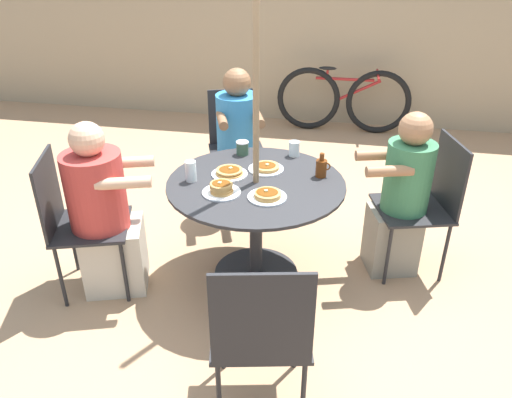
{
  "coord_description": "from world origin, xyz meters",
  "views": [
    {
      "loc": [
        0.53,
        -2.78,
        2.13
      ],
      "look_at": [
        0.0,
        0.0,
        0.59
      ],
      "focal_mm": 35.0,
      "sensor_mm": 36.0,
      "label": 1
    }
  ],
  "objects_px": {
    "patio_chair_east": "(427,198)",
    "patio_chair_west": "(74,216)",
    "bicycle": "(343,100)",
    "drinking_glass_a": "(294,149)",
    "patio_chair_north": "(261,330)",
    "diner_south": "(238,148)",
    "patio_chair_south": "(236,140)",
    "pancake_plate_a": "(221,189)",
    "syrup_bottle": "(321,168)",
    "coffee_cup": "(242,148)",
    "pancake_plate_b": "(267,195)",
    "drinking_glass_b": "(191,171)",
    "patio_table": "(256,203)",
    "pancake_plate_c": "(266,168)",
    "pancake_plate_d": "(229,172)",
    "diner_west": "(105,217)",
    "diner_east": "(401,200)"
  },
  "relations": [
    {
      "from": "diner_south",
      "to": "drinking_glass_a",
      "type": "height_order",
      "value": "diner_south"
    },
    {
      "from": "diner_west",
      "to": "pancake_plate_d",
      "type": "bearing_deg",
      "value": 98.69
    },
    {
      "from": "syrup_bottle",
      "to": "coffee_cup",
      "type": "xyz_separation_m",
      "value": [
        -0.58,
        0.26,
        -0.01
      ]
    },
    {
      "from": "syrup_bottle",
      "to": "drinking_glass_a",
      "type": "height_order",
      "value": "syrup_bottle"
    },
    {
      "from": "syrup_bottle",
      "to": "diner_east",
      "type": "bearing_deg",
      "value": 10.89
    },
    {
      "from": "diner_east",
      "to": "pancake_plate_a",
      "type": "bearing_deg",
      "value": 96.56
    },
    {
      "from": "diner_south",
      "to": "pancake_plate_d",
      "type": "bearing_deg",
      "value": 79.44
    },
    {
      "from": "patio_chair_west",
      "to": "patio_table",
      "type": "bearing_deg",
      "value": 90.0
    },
    {
      "from": "bicycle",
      "to": "diner_south",
      "type": "bearing_deg",
      "value": -112.06
    },
    {
      "from": "patio_chair_north",
      "to": "syrup_bottle",
      "type": "relative_size",
      "value": 5.91
    },
    {
      "from": "patio_chair_north",
      "to": "pancake_plate_b",
      "type": "distance_m",
      "value": 0.95
    },
    {
      "from": "patio_chair_north",
      "to": "diner_east",
      "type": "bearing_deg",
      "value": 51.42
    },
    {
      "from": "syrup_bottle",
      "to": "patio_chair_north",
      "type": "bearing_deg",
      "value": -97.14
    },
    {
      "from": "patio_table",
      "to": "drinking_glass_b",
      "type": "distance_m",
      "value": 0.47
    },
    {
      "from": "patio_chair_south",
      "to": "drinking_glass_a",
      "type": "bearing_deg",
      "value": 112.9
    },
    {
      "from": "drinking_glass_a",
      "to": "pancake_plate_b",
      "type": "bearing_deg",
      "value": -96.84
    },
    {
      "from": "patio_chair_north",
      "to": "pancake_plate_d",
      "type": "xyz_separation_m",
      "value": [
        -0.43,
        1.19,
        0.19
      ]
    },
    {
      "from": "patio_chair_east",
      "to": "drinking_glass_b",
      "type": "distance_m",
      "value": 1.58
    },
    {
      "from": "patio_chair_east",
      "to": "patio_chair_south",
      "type": "distance_m",
      "value": 1.68
    },
    {
      "from": "patio_table",
      "to": "diner_west",
      "type": "bearing_deg",
      "value": -161.98
    },
    {
      "from": "patio_chair_west",
      "to": "pancake_plate_c",
      "type": "distance_m",
      "value": 1.27
    },
    {
      "from": "coffee_cup",
      "to": "pancake_plate_b",
      "type": "bearing_deg",
      "value": -65.1
    },
    {
      "from": "patio_chair_north",
      "to": "pancake_plate_a",
      "type": "bearing_deg",
      "value": 102.02
    },
    {
      "from": "diner_east",
      "to": "drinking_glass_a",
      "type": "relative_size",
      "value": 10.83
    },
    {
      "from": "bicycle",
      "to": "diner_east",
      "type": "bearing_deg",
      "value": -81.0
    },
    {
      "from": "diner_south",
      "to": "drinking_glass_b",
      "type": "height_order",
      "value": "diner_south"
    },
    {
      "from": "pancake_plate_c",
      "to": "patio_chair_south",
      "type": "bearing_deg",
      "value": 114.96
    },
    {
      "from": "patio_chair_west",
      "to": "pancake_plate_d",
      "type": "height_order",
      "value": "patio_chair_west"
    },
    {
      "from": "bicycle",
      "to": "drinking_glass_a",
      "type": "bearing_deg",
      "value": -97.27
    },
    {
      "from": "pancake_plate_d",
      "to": "coffee_cup",
      "type": "bearing_deg",
      "value": 87.92
    },
    {
      "from": "pancake_plate_b",
      "to": "diner_west",
      "type": "bearing_deg",
      "value": -174.49
    },
    {
      "from": "syrup_bottle",
      "to": "bicycle",
      "type": "distance_m",
      "value": 2.82
    },
    {
      "from": "pancake_plate_b",
      "to": "pancake_plate_d",
      "type": "relative_size",
      "value": 1.0
    },
    {
      "from": "patio_chair_east",
      "to": "patio_chair_south",
      "type": "height_order",
      "value": "same"
    },
    {
      "from": "diner_south",
      "to": "pancake_plate_b",
      "type": "xyz_separation_m",
      "value": [
        0.43,
        -1.11,
        0.18
      ]
    },
    {
      "from": "patio_table",
      "to": "patio_chair_east",
      "type": "relative_size",
      "value": 1.2
    },
    {
      "from": "diner_west",
      "to": "coffee_cup",
      "type": "relative_size",
      "value": 11.99
    },
    {
      "from": "diner_west",
      "to": "coffee_cup",
      "type": "bearing_deg",
      "value": 115.92
    },
    {
      "from": "pancake_plate_a",
      "to": "drinking_glass_b",
      "type": "xyz_separation_m",
      "value": [
        -0.23,
        0.13,
        0.04
      ]
    },
    {
      "from": "patio_table",
      "to": "bicycle",
      "type": "distance_m",
      "value": 2.99
    },
    {
      "from": "syrup_bottle",
      "to": "bicycle",
      "type": "xyz_separation_m",
      "value": [
        0.07,
        2.79,
        -0.4
      ]
    },
    {
      "from": "patio_chair_east",
      "to": "coffee_cup",
      "type": "distance_m",
      "value": 1.31
    },
    {
      "from": "patio_chair_east",
      "to": "coffee_cup",
      "type": "relative_size",
      "value": 9.84
    },
    {
      "from": "patio_chair_east",
      "to": "patio_chair_west",
      "type": "relative_size",
      "value": 1.0
    },
    {
      "from": "pancake_plate_a",
      "to": "syrup_bottle",
      "type": "distance_m",
      "value": 0.67
    },
    {
      "from": "patio_chair_north",
      "to": "diner_south",
      "type": "height_order",
      "value": "diner_south"
    },
    {
      "from": "pancake_plate_d",
      "to": "syrup_bottle",
      "type": "height_order",
      "value": "syrup_bottle"
    },
    {
      "from": "patio_chair_south",
      "to": "pancake_plate_a",
      "type": "xyz_separation_m",
      "value": [
        0.21,
        -1.28,
        0.2
      ]
    },
    {
      "from": "pancake_plate_d",
      "to": "patio_chair_north",
      "type": "bearing_deg",
      "value": -70.24
    },
    {
      "from": "bicycle",
      "to": "pancake_plate_c",
      "type": "bearing_deg",
      "value": -99.78
    }
  ]
}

